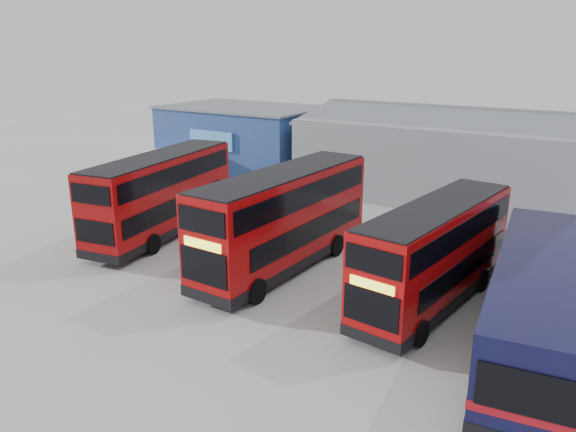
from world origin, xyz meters
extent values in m
plane|color=#A3A39E|center=(0.00, 0.00, 0.00)|extent=(120.00, 120.00, 0.00)
cube|color=navy|center=(-14.00, 18.00, 2.50)|extent=(12.00, 8.00, 5.00)
cube|color=slate|center=(-14.00, 18.00, 5.05)|extent=(12.30, 8.30, 0.15)
cube|color=#54A7F0|center=(-14.00, 13.90, 3.00)|extent=(3.96, 0.15, 1.40)
cube|color=gray|center=(8.00, 20.00, 2.50)|extent=(30.00, 12.00, 5.00)
cube|color=slate|center=(8.00, 17.20, 5.25)|extent=(30.50, 6.33, 1.29)
cube|color=slate|center=(8.00, 22.80, 5.25)|extent=(30.50, 6.33, 1.29)
cube|color=#A1090A|center=(-7.99, 2.53, 2.31)|extent=(4.00, 10.49, 3.95)
cube|color=black|center=(-7.99, 2.53, 0.54)|extent=(4.04, 10.53, 0.44)
cube|color=black|center=(-6.71, 2.34, 1.85)|extent=(1.40, 8.57, 0.93)
cube|color=black|center=(-9.15, 1.95, 1.85)|extent=(1.40, 8.57, 0.93)
cube|color=black|center=(-6.77, 2.72, 3.51)|extent=(1.55, 9.54, 0.93)
cube|color=black|center=(-9.21, 2.34, 3.51)|extent=(1.55, 9.54, 0.93)
cube|color=black|center=(-8.79, 7.60, 1.75)|extent=(2.17, 0.39, 1.32)
cube|color=black|center=(-8.79, 7.60, 3.51)|extent=(2.17, 0.39, 0.93)
cube|color=yellow|center=(-8.79, 7.61, 2.63)|extent=(1.74, 0.31, 0.34)
cube|color=black|center=(-7.19, -2.54, 1.75)|extent=(2.13, 0.38, 1.07)
cube|color=black|center=(-7.19, -2.54, 3.51)|extent=(2.13, 0.38, 0.88)
cube|color=black|center=(-7.99, 2.53, 4.31)|extent=(3.83, 10.32, 0.10)
cylinder|color=black|center=(-7.39, 6.22, 0.51)|extent=(0.47, 1.05, 1.01)
cylinder|color=black|center=(-9.70, 5.86, 0.51)|extent=(0.47, 1.05, 1.01)
cylinder|color=black|center=(-6.43, 0.16, 0.51)|extent=(0.47, 1.05, 1.01)
cylinder|color=black|center=(-8.74, -0.20, 0.51)|extent=(0.47, 1.05, 1.01)
cube|color=#A1090A|center=(-0.06, 2.10, 2.40)|extent=(2.89, 10.68, 4.09)
cube|color=black|center=(-0.06, 2.10, 0.56)|extent=(2.94, 10.73, 0.45)
cube|color=black|center=(-1.32, 2.55, 1.92)|extent=(0.37, 8.98, 0.96)
cube|color=black|center=(1.24, 2.46, 1.92)|extent=(0.37, 8.98, 0.96)
cube|color=black|center=(-1.34, 2.15, 3.64)|extent=(0.40, 9.99, 0.96)
cube|color=black|center=(1.23, 2.06, 3.64)|extent=(0.40, 9.99, 0.96)
cube|color=black|center=(-0.24, -3.22, 1.82)|extent=(2.27, 0.13, 1.36)
cube|color=black|center=(-0.24, -3.22, 3.64)|extent=(2.27, 0.13, 0.96)
cube|color=yellow|center=(-0.24, -3.23, 2.73)|extent=(1.82, 0.10, 0.35)
cube|color=black|center=(0.13, 7.42, 1.82)|extent=(2.22, 0.13, 1.11)
cube|color=black|center=(0.13, 7.42, 3.64)|extent=(2.22, 0.13, 0.91)
cube|color=black|center=(-0.06, 2.10, 4.46)|extent=(2.74, 10.53, 0.10)
cylinder|color=black|center=(-1.40, -1.54, 0.53)|extent=(0.36, 1.06, 1.05)
cylinder|color=black|center=(1.03, -1.63, 0.53)|extent=(0.36, 1.06, 1.05)
cylinder|color=black|center=(-1.17, 4.82, 0.53)|extent=(0.36, 1.06, 1.05)
cylinder|color=black|center=(1.25, 4.73, 0.53)|extent=(0.36, 1.06, 1.05)
cube|color=#A1090A|center=(6.90, 2.09, 2.16)|extent=(3.34, 9.74, 3.68)
cube|color=black|center=(6.90, 2.09, 0.50)|extent=(3.38, 9.78, 0.41)
cube|color=black|center=(5.80, 2.59, 1.73)|extent=(0.97, 8.04, 0.86)
cube|color=black|center=(8.09, 2.32, 1.73)|extent=(0.97, 8.04, 0.86)
cube|color=black|center=(5.75, 2.22, 3.27)|extent=(1.07, 8.95, 0.86)
cube|color=black|center=(8.05, 1.96, 3.27)|extent=(1.07, 8.95, 0.86)
cube|color=black|center=(6.36, -2.67, 1.64)|extent=(2.04, 0.28, 1.23)
cube|color=black|center=(6.36, -2.67, 3.27)|extent=(2.04, 0.28, 0.86)
cube|color=yellow|center=(6.35, -2.68, 2.45)|extent=(1.63, 0.22, 0.32)
cube|color=black|center=(7.45, 6.85, 1.64)|extent=(1.99, 0.27, 1.00)
cube|color=black|center=(7.45, 6.85, 3.27)|extent=(1.99, 0.27, 0.82)
cube|color=black|center=(6.90, 2.09, 4.02)|extent=(3.19, 9.59, 0.09)
cylinder|color=black|center=(5.44, -1.08, 0.47)|extent=(0.40, 0.97, 0.95)
cylinder|color=black|center=(7.61, -1.33, 0.47)|extent=(0.40, 0.97, 0.95)
cylinder|color=black|center=(6.09, 4.61, 0.47)|extent=(0.40, 0.97, 0.95)
cylinder|color=black|center=(8.26, 4.36, 0.47)|extent=(0.40, 0.97, 0.95)
cube|color=#0C1137|center=(10.90, 0.43, 1.81)|extent=(4.12, 12.14, 2.87)
cube|color=black|center=(10.90, 0.43, 0.57)|extent=(4.17, 12.19, 0.43)
cube|color=#AB0D18|center=(10.90, 0.43, 1.30)|extent=(4.15, 12.18, 0.27)
cube|color=black|center=(9.58, -0.05, 2.27)|extent=(1.25, 9.89, 1.03)
cube|color=black|center=(10.18, 6.36, 2.00)|extent=(2.42, 0.35, 1.41)
cube|color=black|center=(11.62, -5.49, 2.00)|extent=(2.37, 0.34, 1.19)
cylinder|color=black|center=(11.68, 4.78, 0.56)|extent=(0.48, 1.16, 1.13)
cylinder|color=black|center=(9.10, 4.47, 0.56)|extent=(0.48, 1.16, 1.13)
cylinder|color=black|center=(10.02, -3.05, 0.56)|extent=(0.48, 1.16, 1.13)
cube|color=silver|center=(-15.98, 12.97, 1.37)|extent=(3.21, 5.79, 2.08)
cube|color=black|center=(-16.51, 10.27, 1.70)|extent=(1.94, 0.44, 0.77)
cube|color=black|center=(-17.41, 11.47, 1.70)|extent=(0.24, 0.98, 0.66)
cube|color=black|center=(-15.22, 11.04, 1.70)|extent=(0.24, 0.98, 0.66)
cylinder|color=black|center=(-17.37, 11.35, 0.39)|extent=(0.41, 0.82, 0.79)
cylinder|color=black|center=(-15.31, 10.95, 0.39)|extent=(0.41, 0.82, 0.79)
cylinder|color=black|center=(-16.65, 15.00, 0.39)|extent=(0.41, 0.82, 0.79)
cylinder|color=black|center=(-14.59, 14.60, 0.39)|extent=(0.41, 0.82, 0.79)
camera|label=1|loc=(12.88, -18.09, 9.87)|focal=35.00mm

